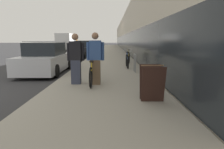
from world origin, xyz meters
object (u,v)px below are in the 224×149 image
object	(u,v)px
tandem_bicycle	(93,72)
bike_rack_hoop	(134,61)
cruiser_bike_middle	(128,57)
sandwich_board_sign	(151,83)
moving_truck	(67,42)
cruiser_bike_nearest	(127,61)
parked_sedan_curbside	(46,59)
parked_sedan_far	(83,49)
person_bystander	(75,59)
vintage_roadster_curbside	(72,55)
person_rider	(95,59)

from	to	relation	value
tandem_bicycle	bike_rack_hoop	xyz separation A→B (m)	(1.75, 2.42, 0.15)
cruiser_bike_middle	sandwich_board_sign	world-z (taller)	cruiser_bike_middle
cruiser_bike_middle	moving_truck	distance (m)	21.78
moving_truck	cruiser_bike_nearest	bearing A→B (deg)	-69.84
parked_sedan_curbside	parked_sedan_far	world-z (taller)	parked_sedan_curbside
bike_rack_hoop	moving_truck	distance (m)	25.28
cruiser_bike_nearest	parked_sedan_far	world-z (taller)	parked_sedan_far
person_bystander	cruiser_bike_middle	bearing A→B (deg)	70.07
tandem_bicycle	vintage_roadster_curbside	distance (m)	9.80
cruiser_bike_nearest	sandwich_board_sign	bearing A→B (deg)	-88.42
vintage_roadster_curbside	moving_truck	bearing A→B (deg)	103.90
cruiser_bike_middle	vintage_roadster_curbside	xyz separation A→B (m)	(-4.30, 3.28, -0.13)
cruiser_bike_nearest	cruiser_bike_middle	distance (m)	2.31
person_rider	cruiser_bike_middle	xyz separation A→B (m)	(1.64, 6.47, -0.50)
bike_rack_hoop	cruiser_bike_middle	xyz separation A→B (m)	(-0.00, 3.76, -0.13)
cruiser_bike_nearest	vintage_roadster_curbside	distance (m)	6.89
vintage_roadster_curbside	moving_truck	world-z (taller)	moving_truck
tandem_bicycle	person_bystander	distance (m)	0.79
person_bystander	sandwich_board_sign	bearing A→B (deg)	-40.67
cruiser_bike_nearest	parked_sedan_curbside	distance (m)	4.23
person_rider	moving_truck	distance (m)	27.39
moving_truck	person_rider	bearing A→B (deg)	-75.59
parked_sedan_curbside	moving_truck	world-z (taller)	moving_truck
person_rider	person_bystander	bearing A→B (deg)	173.13
person_rider	vintage_roadster_curbside	world-z (taller)	person_rider
person_bystander	moving_truck	bearing A→B (deg)	103.07
parked_sedan_curbside	vintage_roadster_curbside	world-z (taller)	parked_sedan_curbside
person_rider	moving_truck	bearing A→B (deg)	104.41
moving_truck	cruiser_bike_middle	bearing A→B (deg)	-67.14
person_bystander	parked_sedan_curbside	world-z (taller)	person_bystander
cruiser_bike_middle	parked_sedan_far	size ratio (longest dim) A/B	0.41
person_bystander	cruiser_bike_middle	size ratio (longest dim) A/B	1.00
sandwich_board_sign	vintage_roadster_curbside	bearing A→B (deg)	110.00
person_bystander	cruiser_bike_nearest	world-z (taller)	person_bystander
person_rider	cruiser_bike_nearest	distance (m)	4.43
parked_sedan_curbside	vintage_roadster_curbside	size ratio (longest dim) A/B	1.00
cruiser_bike_nearest	moving_truck	distance (m)	23.82
bike_rack_hoop	tandem_bicycle	bearing A→B (deg)	-125.81
tandem_bicycle	moving_truck	xyz separation A→B (m)	(-6.71, 26.24, 0.82)
tandem_bicycle	parked_sedan_curbside	distance (m)	3.99
vintage_roadster_curbside	person_rider	bearing A→B (deg)	-74.71
moving_truck	vintage_roadster_curbside	bearing A→B (deg)	-76.10
sandwich_board_sign	vintage_roadster_curbside	size ratio (longest dim) A/B	0.21
bike_rack_hoop	vintage_roadster_curbside	xyz separation A→B (m)	(-4.31, 7.04, -0.27)
person_rider	moving_truck	world-z (taller)	moving_truck
cruiser_bike_middle	parked_sedan_far	xyz separation A→B (m)	(-4.23, 8.77, 0.17)
cruiser_bike_nearest	bike_rack_hoop	bearing A→B (deg)	-80.18
cruiser_bike_middle	sandwich_board_sign	distance (m)	8.31
bike_rack_hoop	cruiser_bike_middle	bearing A→B (deg)	90.02
cruiser_bike_nearest	tandem_bicycle	bearing A→B (deg)	-111.04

